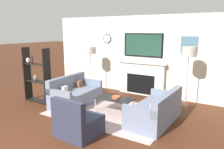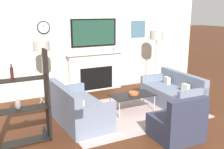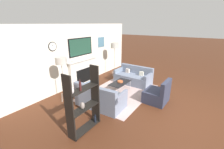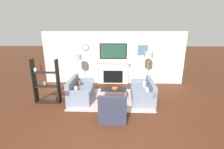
{
  "view_description": "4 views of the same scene",
  "coord_description": "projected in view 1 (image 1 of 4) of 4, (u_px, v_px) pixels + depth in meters",
  "views": [
    {
      "loc": [
        2.98,
        -2.42,
        2.22
      ],
      "look_at": [
        -0.31,
        2.95,
        0.93
      ],
      "focal_mm": 35.0,
      "sensor_mm": 36.0,
      "label": 1
    },
    {
      "loc": [
        -2.98,
        -2.58,
        2.34
      ],
      "look_at": [
        -0.18,
        2.95,
        0.82
      ],
      "focal_mm": 42.0,
      "sensor_mm": 36.0,
      "label": 2
    },
    {
      "loc": [
        -4.83,
        -0.49,
        2.72
      ],
      "look_at": [
        -0.01,
        2.75,
        0.73
      ],
      "focal_mm": 24.0,
      "sensor_mm": 36.0,
      "label": 3
    },
    {
      "loc": [
        0.25,
        -3.28,
        2.57
      ],
      "look_at": [
        0.01,
        2.7,
        0.95
      ],
      "focal_mm": 24.0,
      "sensor_mm": 36.0,
      "label": 4
    }
  ],
  "objects": [
    {
      "name": "shelf_unit",
      "position": [
        37.0,
        77.0,
        6.75
      ],
      "size": [
        0.96,
        0.28,
        1.69
      ],
      "color": "black",
      "rests_on": "ground_plane"
    },
    {
      "name": "couch_left",
      "position": [
        75.0,
        95.0,
        6.58
      ],
      "size": [
        0.93,
        1.66,
        0.85
      ],
      "color": "slate",
      "rests_on": "ground_plane"
    },
    {
      "name": "decorative_bowl",
      "position": [
        116.0,
        97.0,
        5.87
      ],
      "size": [
        0.24,
        0.24,
        0.06
      ],
      "color": "#B55A2C",
      "rests_on": "coffee_table"
    },
    {
      "name": "armchair",
      "position": [
        78.0,
        123.0,
        4.6
      ],
      "size": [
        0.85,
        0.81,
        0.87
      ],
      "color": "#2B2E41",
      "rests_on": "ground_plane"
    },
    {
      "name": "fireplace_wall",
      "position": [
        143.0,
        59.0,
        7.49
      ],
      "size": [
        7.33,
        0.28,
        2.7
      ],
      "color": "beige",
      "rests_on": "ground_plane"
    },
    {
      "name": "area_rug",
      "position": [
        111.0,
        112.0,
        5.99
      ],
      "size": [
        3.16,
        2.22,
        0.01
      ],
      "color": "#BC9E9A",
      "rests_on": "ground_plane"
    },
    {
      "name": "floor_lamp_left",
      "position": [
        90.0,
        51.0,
        7.66
      ],
      "size": [
        0.39,
        0.39,
        1.64
      ],
      "color": "#9E998E",
      "rests_on": "ground_plane"
    },
    {
      "name": "coffee_table",
      "position": [
        114.0,
        99.0,
        5.89
      ],
      "size": [
        1.03,
        0.54,
        0.41
      ],
      "color": "black",
      "rests_on": "ground_plane"
    },
    {
      "name": "floor_lamp_right",
      "position": [
        189.0,
        53.0,
        5.92
      ],
      "size": [
        0.4,
        0.4,
        1.78
      ],
      "color": "#9E998E",
      "rests_on": "ground_plane"
    },
    {
      "name": "couch_right",
      "position": [
        156.0,
        111.0,
        5.28
      ],
      "size": [
        0.89,
        1.7,
        0.79
      ],
      "color": "slate",
      "rests_on": "ground_plane"
    }
  ]
}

